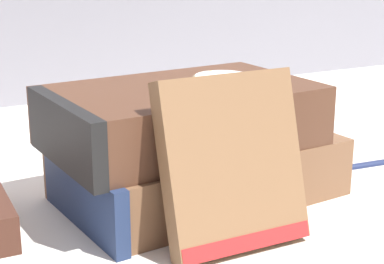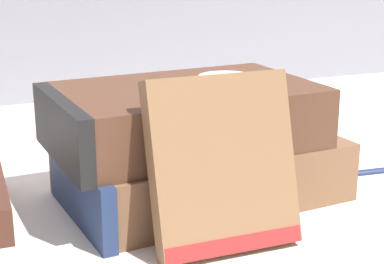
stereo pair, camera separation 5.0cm
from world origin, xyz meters
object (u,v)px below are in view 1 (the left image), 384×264
at_px(reading_glasses, 111,163).
at_px(book_flat_bottom, 196,171).
at_px(book_flat_top, 177,117).
at_px(book_leaning_front, 234,169).
at_px(fountain_pen, 354,164).
at_px(pocket_watch, 225,79).

bearing_deg(reading_glasses, book_flat_bottom, -54.39).
relative_size(book_flat_bottom, book_flat_top, 1.07).
distance_m(book_flat_top, book_leaning_front, 0.09).
distance_m(book_flat_top, reading_glasses, 0.14).
bearing_deg(book_flat_top, fountain_pen, -5.16).
bearing_deg(book_flat_bottom, book_flat_top, 168.09).
xyz_separation_m(reading_glasses, fountain_pen, (0.21, -0.12, 0.00)).
relative_size(book_flat_top, fountain_pen, 1.82).
bearing_deg(pocket_watch, book_leaning_front, -115.79).
distance_m(pocket_watch, reading_glasses, 0.17).
xyz_separation_m(book_flat_top, fountain_pen, (0.20, -0.00, -0.07)).
xyz_separation_m(book_leaning_front, reading_glasses, (-0.02, 0.21, -0.06)).
distance_m(book_leaning_front, reading_glasses, 0.22).
height_order(book_flat_top, fountain_pen, book_flat_top).
xyz_separation_m(book_flat_top, pocket_watch, (0.05, -0.00, 0.03)).
bearing_deg(book_flat_bottom, reading_glasses, 100.64).
distance_m(book_flat_top, pocket_watch, 0.05).
distance_m(reading_glasses, fountain_pen, 0.25).
relative_size(book_flat_top, book_leaning_front, 1.80).
bearing_deg(fountain_pen, book_flat_top, -175.99).
relative_size(book_flat_bottom, reading_glasses, 2.38).
bearing_deg(book_flat_top, book_leaning_front, -93.15).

